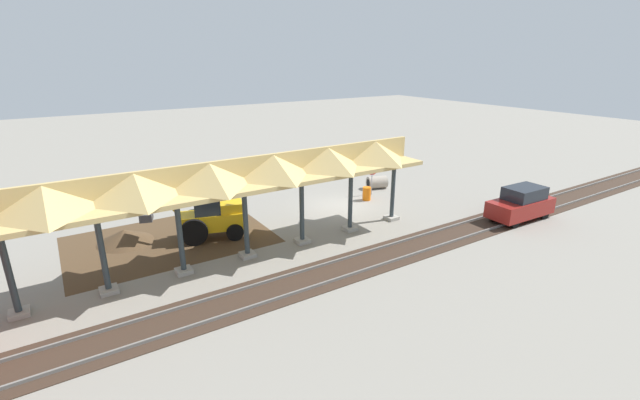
{
  "coord_description": "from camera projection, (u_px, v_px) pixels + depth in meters",
  "views": [
    {
      "loc": [
        15.26,
        21.23,
        9.23
      ],
      "look_at": [
        3.08,
        2.22,
        1.6
      ],
      "focal_mm": 24.0,
      "sensor_mm": 36.0,
      "label": 1
    }
  ],
  "objects": [
    {
      "name": "ground_plane",
      "position": [
        341.0,
        206.0,
        27.69
      ],
      "size": [
        120.0,
        120.0,
        0.0
      ],
      "primitive_type": "plane",
      "color": "gray"
    },
    {
      "name": "dirt_work_zone",
      "position": [
        170.0,
        240.0,
        22.6
      ],
      "size": [
        10.1,
        7.0,
        0.01
      ],
      "primitive_type": "cube",
      "color": "#4C3823",
      "rests_on": "ground"
    },
    {
      "name": "platform_canopy",
      "position": [
        243.0,
        174.0,
        19.38
      ],
      "size": [
        19.61,
        3.2,
        4.9
      ],
      "color": "#9E998E",
      "rests_on": "ground"
    },
    {
      "name": "rail_tracks",
      "position": [
        421.0,
        244.0,
        22.01
      ],
      "size": [
        60.0,
        2.58,
        0.15
      ],
      "color": "slate",
      "rests_on": "ground"
    },
    {
      "name": "stop_sign",
      "position": [
        372.0,
        173.0,
        29.45
      ],
      "size": [
        0.72,
        0.31,
        2.19
      ],
      "color": "gray",
      "rests_on": "ground"
    },
    {
      "name": "backhoe",
      "position": [
        209.0,
        216.0,
        22.45
      ],
      "size": [
        5.2,
        2.63,
        2.82
      ],
      "color": "#EAB214",
      "rests_on": "ground"
    },
    {
      "name": "dirt_mound",
      "position": [
        126.0,
        242.0,
        22.31
      ],
      "size": [
        5.65,
        5.65,
        1.4
      ],
      "primitive_type": "cone",
      "color": "#4C3823",
      "rests_on": "ground"
    },
    {
      "name": "concrete_pipe",
      "position": [
        377.0,
        182.0,
        31.26
      ],
      "size": [
        1.6,
        1.26,
        0.9
      ],
      "color": "#9E9384",
      "rests_on": "ground"
    },
    {
      "name": "distant_parked_car",
      "position": [
        521.0,
        204.0,
        25.13
      ],
      "size": [
        4.25,
        1.88,
        1.98
      ],
      "color": "maroon",
      "rests_on": "ground"
    },
    {
      "name": "traffic_barrel",
      "position": [
        367.0,
        194.0,
        28.7
      ],
      "size": [
        0.56,
        0.56,
        0.9
      ],
      "primitive_type": "cylinder",
      "color": "orange",
      "rests_on": "ground"
    }
  ]
}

